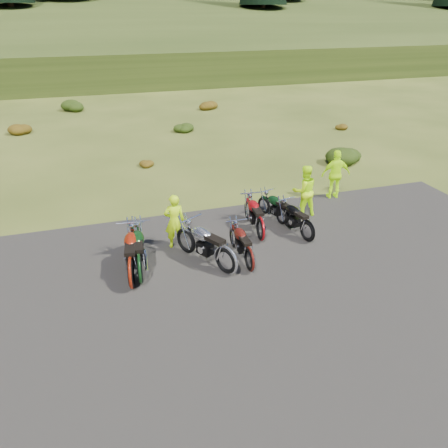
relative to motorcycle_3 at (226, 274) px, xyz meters
name	(u,v)px	position (x,y,z in m)	size (l,w,h in m)	color
ground	(211,276)	(-0.40, 0.06, 0.00)	(300.00, 300.00, 0.00)	#404B19
gravel_pad	(235,322)	(-0.40, -1.94, 0.00)	(20.00, 12.00, 0.04)	black
hill_slope	(101,62)	(-0.40, 50.06, 0.00)	(300.00, 46.00, 3.00)	#2F3D14
hill_plateau	(86,34)	(-0.40, 110.06, 0.00)	(300.00, 90.00, 9.17)	#2F3D14
shrub_2	(19,128)	(-6.60, 16.66, 0.38)	(1.30, 1.30, 0.77)	#66350C
shrub_3	(73,104)	(-3.70, 21.96, 0.46)	(1.56, 1.56, 0.92)	black
shrub_4	(145,162)	(-0.80, 9.26, 0.23)	(0.77, 0.77, 0.45)	#66350C
shrub_5	(183,126)	(2.10, 14.56, 0.31)	(1.03, 1.03, 0.61)	black
shrub_6	(207,104)	(5.00, 19.86, 0.38)	(1.30, 1.30, 0.77)	#66350C
shrub_7	(345,153)	(7.90, 7.16, 0.46)	(1.56, 1.56, 0.92)	black
shrub_8	(339,125)	(10.80, 12.46, 0.23)	(0.77, 0.77, 0.45)	#66350C
motorcycle_1	(133,287)	(-2.44, 0.14, 0.00)	(2.31, 0.77, 1.21)	maroon
motorcycle_2	(141,283)	(-2.21, 0.26, 0.00)	(2.25, 0.75, 1.18)	black
motorcycle_3	(226,274)	(0.00, 0.00, 0.00)	(2.35, 0.78, 1.23)	#AEAEB3
motorcycle_4	(249,271)	(0.65, -0.03, 0.00)	(1.94, 0.65, 1.02)	#50120D
motorcycle_5	(306,242)	(2.87, 0.97, 0.00)	(1.94, 0.65, 1.02)	black
motorcycle_6	(260,240)	(1.56, 1.46, 0.00)	(2.10, 0.70, 1.10)	maroon
motorcycle_7	(288,228)	(2.72, 1.94, 0.00)	(1.87, 0.62, 0.98)	black
person_middle	(175,222)	(-0.97, 1.84, 0.82)	(0.60, 0.39, 1.64)	#C7FF0D
person_right_a	(304,192)	(3.58, 2.69, 0.87)	(0.85, 0.66, 1.75)	#C7FF0D
person_right_b	(336,175)	(5.35, 3.70, 0.90)	(1.05, 0.44, 1.80)	#C7FF0D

